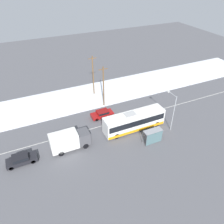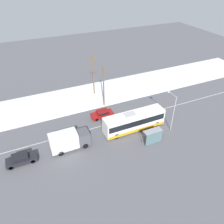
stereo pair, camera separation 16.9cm
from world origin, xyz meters
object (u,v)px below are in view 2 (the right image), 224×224
object	(u,v)px
streetlamp	(172,108)
parked_car_near_truck	(21,159)
sedan_car	(102,114)
city_bus	(134,121)
bus_shelter	(153,135)
utility_pole_snowlot	(93,75)
box_truck	(69,140)
pedestrian_at_stop	(153,132)
utility_pole_roadside	(104,86)

from	to	relation	value
streetlamp	parked_car_near_truck	bearing A→B (deg)	174.76
sedan_car	parked_car_near_truck	bearing A→B (deg)	20.73
city_bus	sedan_car	world-z (taller)	city_bus
bus_shelter	parked_car_near_truck	bearing A→B (deg)	167.65
sedan_car	utility_pole_snowlot	distance (m)	9.76
bus_shelter	utility_pole_snowlot	world-z (taller)	utility_pole_snowlot
city_bus	bus_shelter	distance (m)	4.66
parked_car_near_truck	bus_shelter	bearing A→B (deg)	-12.35
box_truck	utility_pole_snowlot	size ratio (longest dim) A/B	0.70
city_bus	utility_pole_snowlot	size ratio (longest dim) A/B	1.25
sedan_car	utility_pole_snowlot	bearing A→B (deg)	-100.60
parked_car_near_truck	city_bus	bearing A→B (deg)	0.56
pedestrian_at_stop	city_bus	bearing A→B (deg)	119.29
utility_pole_snowlot	city_bus	bearing A→B (deg)	-81.91
streetlamp	pedestrian_at_stop	bearing A→B (deg)	-166.89
sedan_car	streetlamp	size ratio (longest dim) A/B	0.62
utility_pole_roadside	utility_pole_snowlot	xyz separation A→B (m)	(-0.17, 5.29, 0.14)
sedan_car	streetlamp	bearing A→B (deg)	139.81
city_bus	sedan_car	xyz separation A→B (m)	(-3.70, 5.56, -0.93)
bus_shelter	utility_pole_snowlot	size ratio (longest dim) A/B	0.35
bus_shelter	utility_pole_roadside	distance (m)	14.22
parked_car_near_truck	streetlamp	bearing A→B (deg)	-5.24
parked_car_near_truck	streetlamp	size ratio (longest dim) A/B	0.63
box_truck	utility_pole_snowlot	xyz separation A→B (m)	(9.57, 14.53, 2.88)
parked_car_near_truck	pedestrian_at_stop	world-z (taller)	pedestrian_at_stop
streetlamp	city_bus	bearing A→B (deg)	157.08
city_bus	parked_car_near_truck	distance (m)	18.91
pedestrian_at_stop	streetlamp	world-z (taller)	streetlamp
pedestrian_at_stop	streetlamp	xyz separation A→B (m)	(3.90, 0.91, 3.24)
city_bus	bus_shelter	bearing A→B (deg)	-77.29
sedan_car	city_bus	bearing A→B (deg)	123.59
city_bus	pedestrian_at_stop	world-z (taller)	city_bus
box_truck	bus_shelter	bearing A→B (deg)	-19.19
sedan_car	utility_pole_roadside	distance (m)	5.43
box_truck	bus_shelter	size ratio (longest dim) A/B	2.01
pedestrian_at_stop	bus_shelter	xyz separation A→B (m)	(-0.86, -1.19, 0.58)
streetlamp	utility_pole_snowlot	xyz separation A→B (m)	(-7.83, 16.83, 0.25)
sedan_car	bus_shelter	xyz separation A→B (m)	(4.72, -10.11, 0.93)
sedan_car	utility_pole_roadside	size ratio (longest dim) A/B	0.49
city_bus	utility_pole_snowlot	world-z (taller)	utility_pole_snowlot
sedan_car	bus_shelter	distance (m)	11.20
pedestrian_at_stop	utility_pole_snowlot	distance (m)	18.50
bus_shelter	streetlamp	distance (m)	5.85
city_bus	sedan_car	bearing A→B (deg)	123.59
city_bus	box_truck	size ratio (longest dim) A/B	1.79
utility_pole_snowlot	streetlamp	bearing A→B (deg)	-65.05
utility_pole_snowlot	parked_car_near_truck	bearing A→B (deg)	-139.14
bus_shelter	streetlamp	xyz separation A→B (m)	(4.76, 2.10, 2.67)
box_truck	pedestrian_at_stop	world-z (taller)	box_truck
utility_pole_roadside	utility_pole_snowlot	world-z (taller)	utility_pole_snowlot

